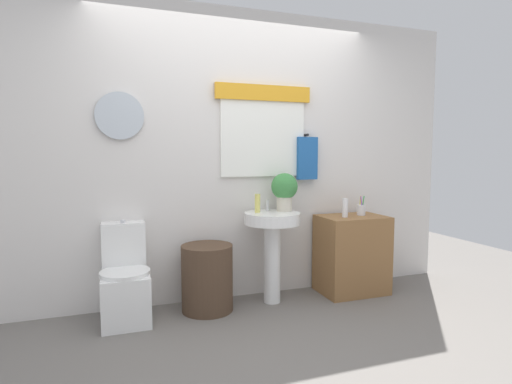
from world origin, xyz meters
TOP-DOWN VIEW (x-y plane):
  - ground_plane at (0.00, 0.00)m, footprint 8.00×8.00m
  - back_wall at (0.00, 1.15)m, footprint 4.40×0.18m
  - toilet at (-0.99, 0.89)m, footprint 0.38×0.51m
  - laundry_hamper at (-0.34, 0.85)m, footprint 0.43×0.43m
  - pedestal_sink at (0.25, 0.85)m, footprint 0.49×0.49m
  - faucet at (0.25, 0.97)m, footprint 0.03×0.03m
  - wooden_cabinet at (1.06, 0.85)m, footprint 0.61×0.44m
  - soap_bottle at (0.13, 0.90)m, footprint 0.05×0.05m
  - potted_plant at (0.39, 0.91)m, footprint 0.24×0.24m
  - lotion_bottle at (0.96, 0.81)m, footprint 0.05×0.05m
  - toothbrush_cup at (1.17, 0.87)m, footprint 0.08×0.08m

SIDE VIEW (x-z plane):
  - ground_plane at x=0.00m, z-range 0.00..0.00m
  - laundry_hamper at x=-0.34m, z-range 0.00..0.56m
  - toilet at x=-0.99m, z-range -0.10..0.68m
  - wooden_cabinet at x=1.06m, z-range 0.00..0.73m
  - pedestal_sink at x=0.25m, z-range 0.19..1.00m
  - toothbrush_cup at x=1.17m, z-range 0.69..0.88m
  - lotion_bottle at x=0.96m, z-range 0.73..0.91m
  - faucet at x=0.25m, z-range 0.81..0.91m
  - soap_bottle at x=0.13m, z-range 0.81..0.97m
  - potted_plant at x=0.39m, z-range 0.83..1.17m
  - back_wall at x=0.00m, z-range 0.01..2.61m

